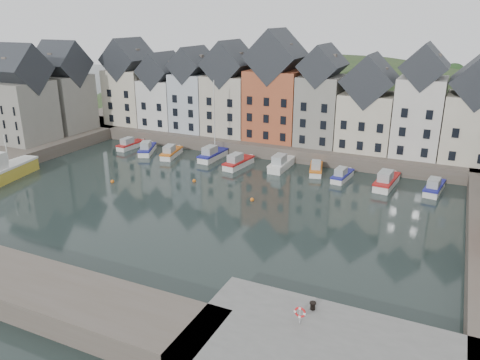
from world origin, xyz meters
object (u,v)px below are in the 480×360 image
Objects in this scene: boat_a at (130,145)px; boat_d at (212,154)px; life_ring_post at (300,313)px; mooring_bollard at (313,305)px.

boat_a is 15.93m from boat_d.
life_ring_post is at bearing -38.20° from boat_a.
boat_a is at bearing 140.89° from mooring_bollard.
boat_d is 44.08m from mooring_bollard.
mooring_bollard is 2.04m from life_ring_post.
boat_d reaches higher than boat_a.
life_ring_post is (-0.33, -1.94, 0.55)m from mooring_bollard.
mooring_bollard is 0.43× the size of life_ring_post.
boat_d is at bearing 125.68° from life_ring_post.
boat_d is 45.47m from life_ring_post.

